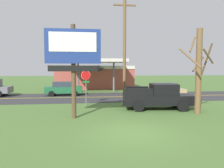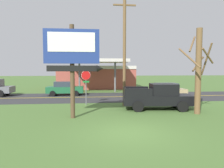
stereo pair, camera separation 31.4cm
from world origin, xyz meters
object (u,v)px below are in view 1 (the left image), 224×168
pickup_black_parked_on_lawn (158,97)px  car_tan_mid_lane (164,91)px  motel_sign (74,55)px  bare_tree (199,70)px  utility_pole (124,44)px  gas_station (95,76)px  car_green_near_lane (64,88)px  stop_sign (86,81)px

pickup_black_parked_on_lawn → car_tan_mid_lane: 5.96m
motel_sign → bare_tree: (8.36, 0.48, -0.91)m
utility_pole → gas_station: (-1.90, 16.37, -3.21)m
bare_tree → car_green_near_lane: bearing=132.6°
bare_tree → car_tan_mid_lane: size_ratio=1.39×
motel_sign → car_green_near_lane: motel_sign is taller
bare_tree → gas_station: bearing=107.6°
utility_pole → car_tan_mid_lane: utility_pole is taller
pickup_black_parked_on_lawn → car_tan_mid_lane: (2.55, 5.38, -0.13)m
gas_station → pickup_black_parked_on_lawn: size_ratio=2.23×
motel_sign → utility_pole: size_ratio=0.60×
stop_sign → pickup_black_parked_on_lawn: stop_sign is taller
bare_tree → stop_sign: bearing=150.4°
motel_sign → gas_station: motel_sign is taller
bare_tree → car_green_near_lane: size_ratio=1.39×
gas_station → bare_tree: bearing=-72.4°
gas_station → car_green_near_lane: gas_station is taller
motel_sign → car_green_near_lane: (-1.97, 11.73, -3.12)m
pickup_black_parked_on_lawn → stop_sign: bearing=155.7°
bare_tree → motel_sign: bearing=-176.7°
motel_sign → car_tan_mid_lane: 12.09m
bare_tree → car_green_near_lane: (-10.33, 11.25, -2.21)m
car_green_near_lane → pickup_black_parked_on_lawn: bearing=-48.9°
gas_station → pickup_black_parked_on_lawn: 18.78m
motel_sign → car_tan_mid_lane: size_ratio=1.38×
motel_sign → pickup_black_parked_on_lawn: size_ratio=1.08×
gas_station → car_green_near_lane: size_ratio=2.86×
car_green_near_lane → car_tan_mid_lane: same height
stop_sign → pickup_black_parked_on_lawn: (5.54, -2.51, -1.06)m
pickup_black_parked_on_lawn → car_tan_mid_lane: size_ratio=1.28×
car_green_near_lane → car_tan_mid_lane: 11.44m
stop_sign → bare_tree: (7.70, -4.38, 1.01)m
car_green_near_lane → car_tan_mid_lane: bearing=-20.5°
utility_pole → car_green_near_lane: (-5.85, 7.48, -4.32)m
gas_station → car_green_near_lane: 9.79m
motel_sign → pickup_black_parked_on_lawn: motel_sign is taller
bare_tree → pickup_black_parked_on_lawn: (-2.16, 1.87, -2.07)m
bare_tree → utility_pole: bearing=139.9°
pickup_black_parked_on_lawn → car_green_near_lane: bearing=131.1°
car_green_near_lane → car_tan_mid_lane: size_ratio=1.00×
motel_sign → pickup_black_parked_on_lawn: (6.21, 2.35, -2.99)m
stop_sign → gas_station: size_ratio=0.25×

